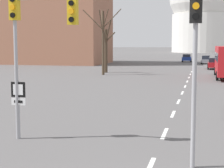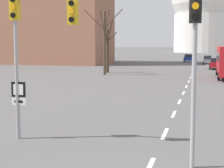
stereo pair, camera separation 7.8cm
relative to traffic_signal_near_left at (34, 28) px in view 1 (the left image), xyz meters
The scene contains 20 objects.
lane_stripe_0 6.86m from the traffic_signal_near_left, 24.93° to the right, with size 0.16×2.00×0.01m, color silver.
lane_stripe_1 6.88m from the traffic_signal_near_left, 25.25° to the left, with size 0.16×2.00×0.01m, color silver.
lane_stripe_2 9.38m from the traffic_signal_near_left, 54.62° to the left, with size 0.16×2.00×0.01m, color silver.
lane_stripe_3 13.00m from the traffic_signal_near_left, 66.90° to the left, with size 0.16×2.00×0.01m, color silver.
lane_stripe_4 17.05m from the traffic_signal_near_left, 73.05° to the left, with size 0.16×2.00×0.01m, color silver.
lane_stripe_5 21.28m from the traffic_signal_near_left, 76.66° to the left, with size 0.16×2.00×0.01m, color silver.
lane_stripe_6 25.60m from the traffic_signal_near_left, 79.02° to the left, with size 0.16×2.00×0.01m, color silver.
lane_stripe_7 29.98m from the traffic_signal_near_left, 80.67° to the left, with size 0.16×2.00×0.01m, color silver.
lane_stripe_8 34.38m from the traffic_signal_near_left, 81.90° to the left, with size 0.16×2.00×0.01m, color silver.
lane_stripe_9 38.81m from the traffic_signal_near_left, 82.84° to the left, with size 0.16×2.00×0.01m, color silver.
traffic_signal_near_left is the anchor object (origin of this frame).
traffic_signal_centre_tall 6.40m from the traffic_signal_near_left, 17.64° to the right, with size 0.36×0.34×5.43m.
route_sign_post 2.88m from the traffic_signal_near_left, behind, with size 0.60×0.08×2.33m.
sedan_near_left 45.14m from the traffic_signal_near_left, 79.94° to the left, with size 1.84×4.49×1.70m.
sedan_near_right 66.90m from the traffic_signal_near_left, 87.49° to the left, with size 1.92×4.02×1.62m.
sedan_far_left 59.93m from the traffic_signal_near_left, 83.53° to the left, with size 1.70×4.60×1.59m.
bare_tree_left_near 31.13m from the traffic_signal_near_left, 100.25° to the left, with size 4.69×4.86×8.11m.
bare_tree_left_far 34.66m from the traffic_signal_near_left, 100.09° to the left, with size 1.73×1.61×6.83m.
capitol_dome 158.45m from the traffic_signal_near_left, 88.25° to the left, with size 27.86×27.86×39.35m.
apartment_block_left 58.80m from the traffic_signal_near_left, 110.85° to the left, with size 18.00×14.00×23.14m, color #9E664C.
Camera 1 is at (1.51, -7.54, 3.77)m, focal length 60.00 mm.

